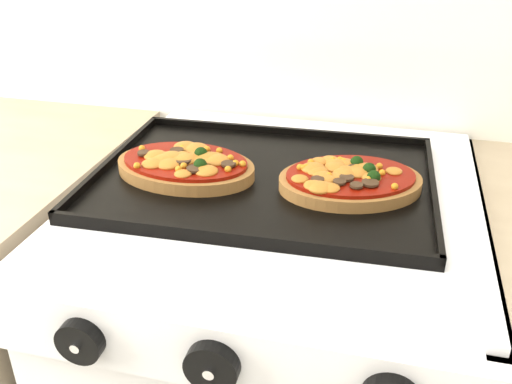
% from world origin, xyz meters
% --- Properties ---
extents(control_panel, '(0.60, 0.02, 0.09)m').
position_xyz_m(control_panel, '(0.03, 1.39, 0.85)').
color(control_panel, white).
rests_on(control_panel, stove).
extents(knob_left, '(0.06, 0.02, 0.06)m').
position_xyz_m(knob_left, '(-0.13, 1.37, 0.85)').
color(knob_left, black).
rests_on(knob_left, control_panel).
extents(knob_center, '(0.06, 0.02, 0.06)m').
position_xyz_m(knob_center, '(0.02, 1.37, 0.85)').
color(knob_center, black).
rests_on(knob_center, control_panel).
extents(baking_tray, '(0.53, 0.40, 0.02)m').
position_xyz_m(baking_tray, '(-0.00, 1.71, 0.92)').
color(baking_tray, black).
rests_on(baking_tray, stove).
extents(pizza_left, '(0.23, 0.17, 0.03)m').
position_xyz_m(pizza_left, '(-0.12, 1.69, 0.94)').
color(pizza_left, brown).
rests_on(pizza_left, baking_tray).
extents(pizza_right, '(0.25, 0.21, 0.03)m').
position_xyz_m(pizza_right, '(0.13, 1.70, 0.94)').
color(pizza_right, brown).
rests_on(pizza_right, baking_tray).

